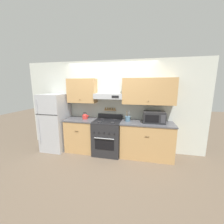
# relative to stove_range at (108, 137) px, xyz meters

# --- Properties ---
(ground_plane) EXTENTS (16.00, 16.00, 0.00)m
(ground_plane) POSITION_rel_stove_range_xyz_m (0.00, -0.29, -0.46)
(ground_plane) COLOR brown
(wall_back) EXTENTS (5.20, 0.46, 2.55)m
(wall_back) POSITION_rel_stove_range_xyz_m (0.11, 0.32, 0.95)
(wall_back) COLOR silver
(wall_back) RESTS_ON ground_plane
(counter_left) EXTENTS (0.83, 0.65, 0.93)m
(counter_left) POSITION_rel_stove_range_xyz_m (-0.78, 0.04, 0.00)
(counter_left) COLOR tan
(counter_left) RESTS_ON ground_plane
(counter_right) EXTENTS (1.35, 0.65, 0.93)m
(counter_right) POSITION_rel_stove_range_xyz_m (1.04, 0.04, 0.00)
(counter_right) COLOR tan
(counter_right) RESTS_ON ground_plane
(stove_range) EXTENTS (0.73, 0.71, 1.05)m
(stove_range) POSITION_rel_stove_range_xyz_m (0.00, 0.00, 0.00)
(stove_range) COLOR #232326
(stove_range) RESTS_ON ground_plane
(refrigerator) EXTENTS (0.66, 0.76, 1.63)m
(refrigerator) POSITION_rel_stove_range_xyz_m (-1.56, -0.04, 0.35)
(refrigerator) COLOR #ADAFB5
(refrigerator) RESTS_ON ground_plane
(tea_kettle) EXTENTS (0.20, 0.15, 0.19)m
(tea_kettle) POSITION_rel_stove_range_xyz_m (-0.68, 0.07, 0.54)
(tea_kettle) COLOR red
(tea_kettle) RESTS_ON counter_left
(microwave) EXTENTS (0.54, 0.40, 0.28)m
(microwave) POSITION_rel_stove_range_xyz_m (1.21, 0.09, 0.61)
(microwave) COLOR #232326
(microwave) RESTS_ON counter_right
(utensil_crock) EXTENTS (0.14, 0.14, 0.29)m
(utensil_crock) POSITION_rel_stove_range_xyz_m (0.54, 0.07, 0.54)
(utensil_crock) COLOR slate
(utensil_crock) RESTS_ON counter_right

